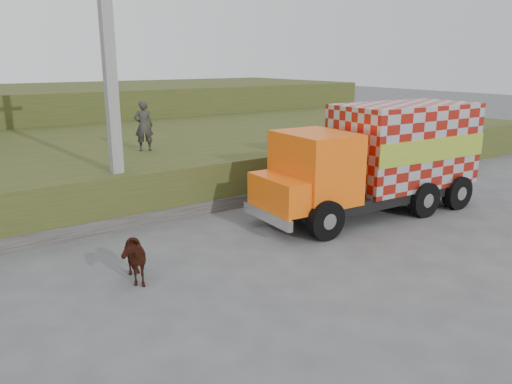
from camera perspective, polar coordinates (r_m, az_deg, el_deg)
ground at (r=11.29m, az=-2.06°, el=-8.84°), size 120.00×120.00×0.00m
embankment at (r=19.88m, az=-18.01°, el=3.18°), size 40.00×12.00×1.50m
embankment_far at (r=31.34m, az=-24.79°, el=8.01°), size 40.00×12.00×3.00m
retaining_strip at (r=14.07m, az=-18.47°, el=-3.87°), size 16.00×0.50×0.40m
utility_pole at (r=14.07m, az=-16.31°, el=12.42°), size 1.20×0.30×8.00m
cargo_truck at (r=15.48m, az=13.99°, el=3.80°), size 7.42×2.91×3.25m
cow at (r=10.87m, az=-14.18°, el=-7.11°), size 0.79×1.39×1.11m
pedestrian at (r=17.51m, az=-12.71°, el=7.39°), size 0.73×0.61×1.72m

